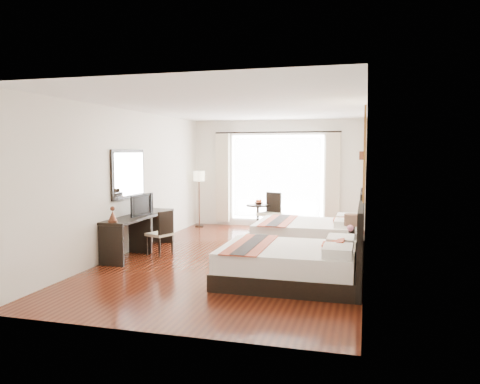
% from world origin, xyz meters
% --- Properties ---
extents(floor, '(4.50, 7.50, 0.01)m').
position_xyz_m(floor, '(0.00, 0.00, -0.01)').
color(floor, '#38120A').
rests_on(floor, ground).
extents(ceiling, '(4.50, 7.50, 0.02)m').
position_xyz_m(ceiling, '(0.00, 0.00, 2.79)').
color(ceiling, white).
rests_on(ceiling, wall_headboard).
extents(wall_headboard, '(0.01, 7.50, 2.80)m').
position_xyz_m(wall_headboard, '(2.25, 0.00, 1.40)').
color(wall_headboard, silver).
rests_on(wall_headboard, floor).
extents(wall_desk, '(0.01, 7.50, 2.80)m').
position_xyz_m(wall_desk, '(-2.25, 0.00, 1.40)').
color(wall_desk, silver).
rests_on(wall_desk, floor).
extents(wall_window, '(4.50, 0.01, 2.80)m').
position_xyz_m(wall_window, '(0.00, 3.75, 1.40)').
color(wall_window, silver).
rests_on(wall_window, floor).
extents(wall_entry, '(4.50, 0.01, 2.80)m').
position_xyz_m(wall_entry, '(0.00, -3.75, 1.40)').
color(wall_entry, silver).
rests_on(wall_entry, floor).
extents(window_glass, '(2.40, 0.02, 2.20)m').
position_xyz_m(window_glass, '(0.00, 3.73, 1.30)').
color(window_glass, white).
rests_on(window_glass, wall_window).
extents(sheer_curtain, '(2.30, 0.02, 2.10)m').
position_xyz_m(sheer_curtain, '(0.00, 3.67, 1.30)').
color(sheer_curtain, white).
rests_on(sheer_curtain, wall_window).
extents(drape_left, '(0.35, 0.14, 2.35)m').
position_xyz_m(drape_left, '(-1.45, 3.63, 1.28)').
color(drape_left, beige).
rests_on(drape_left, floor).
extents(drape_right, '(0.35, 0.14, 2.35)m').
position_xyz_m(drape_right, '(1.45, 3.63, 1.28)').
color(drape_right, beige).
rests_on(drape_right, floor).
extents(art_panel_near, '(0.03, 0.50, 1.35)m').
position_xyz_m(art_panel_near, '(2.23, -1.39, 1.95)').
color(art_panel_near, maroon).
rests_on(art_panel_near, wall_headboard).
extents(art_panel_far, '(0.03, 0.50, 1.35)m').
position_xyz_m(art_panel_far, '(2.23, 1.13, 1.95)').
color(art_panel_far, maroon).
rests_on(art_panel_far, wall_headboard).
extents(wall_sconce, '(0.10, 0.14, 0.14)m').
position_xyz_m(wall_sconce, '(2.19, -0.28, 1.92)').
color(wall_sconce, '#4B281B').
rests_on(wall_sconce, wall_headboard).
extents(mirror_frame, '(0.04, 1.25, 0.95)m').
position_xyz_m(mirror_frame, '(-2.22, -0.10, 1.55)').
color(mirror_frame, black).
rests_on(mirror_frame, wall_desk).
extents(mirror_glass, '(0.01, 1.12, 0.82)m').
position_xyz_m(mirror_glass, '(-2.19, -0.10, 1.55)').
color(mirror_glass, white).
rests_on(mirror_glass, mirror_frame).
extents(bed_near, '(2.12, 1.66, 1.20)m').
position_xyz_m(bed_near, '(1.24, -1.39, 0.31)').
color(bed_near, black).
rests_on(bed_near, floor).
extents(bed_far, '(2.16, 1.68, 1.22)m').
position_xyz_m(bed_far, '(1.23, 1.13, 0.32)').
color(bed_far, black).
rests_on(bed_far, floor).
extents(nightstand, '(0.46, 0.57, 0.55)m').
position_xyz_m(nightstand, '(2.03, -0.28, 0.27)').
color(nightstand, black).
rests_on(nightstand, floor).
extents(table_lamp, '(0.26, 0.26, 0.42)m').
position_xyz_m(table_lamp, '(2.04, -0.15, 0.78)').
color(table_lamp, black).
rests_on(table_lamp, nightstand).
extents(vase, '(0.14, 0.14, 0.12)m').
position_xyz_m(vase, '(2.02, -0.44, 0.56)').
color(vase, black).
rests_on(vase, nightstand).
extents(console_desk, '(0.50, 2.20, 0.76)m').
position_xyz_m(console_desk, '(-1.99, -0.10, 0.38)').
color(console_desk, black).
rests_on(console_desk, floor).
extents(television, '(0.18, 0.73, 0.42)m').
position_xyz_m(television, '(-1.97, -0.16, 0.96)').
color(television, black).
rests_on(television, console_desk).
extents(bronze_figurine, '(0.17, 0.17, 0.25)m').
position_xyz_m(bronze_figurine, '(-1.99, -1.10, 0.88)').
color(bronze_figurine, '#4B281B').
rests_on(bronze_figurine, console_desk).
extents(desk_chair, '(0.51, 0.51, 0.86)m').
position_xyz_m(desk_chair, '(-1.54, -0.14, 0.26)').
color(desk_chair, '#C1B595').
rests_on(desk_chair, floor).
extents(floor_lamp, '(0.30, 0.30, 1.47)m').
position_xyz_m(floor_lamp, '(-1.99, 3.26, 1.24)').
color(floor_lamp, black).
rests_on(floor_lamp, floor).
extents(side_table, '(0.58, 0.58, 0.67)m').
position_xyz_m(side_table, '(-0.34, 2.99, 0.33)').
color(side_table, black).
rests_on(side_table, floor).
extents(fruit_bowl, '(0.29, 0.29, 0.05)m').
position_xyz_m(fruit_bowl, '(-0.32, 3.00, 0.70)').
color(fruit_bowl, '#483019').
rests_on(fruit_bowl, side_table).
extents(window_chair, '(0.60, 0.60, 0.98)m').
position_xyz_m(window_chair, '(-0.02, 2.88, 0.30)').
color(window_chair, '#C1B595').
rests_on(window_chair, floor).
extents(jute_rug, '(1.16, 0.82, 0.01)m').
position_xyz_m(jute_rug, '(0.05, 2.19, 0.01)').
color(jute_rug, '#9F895F').
rests_on(jute_rug, floor).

